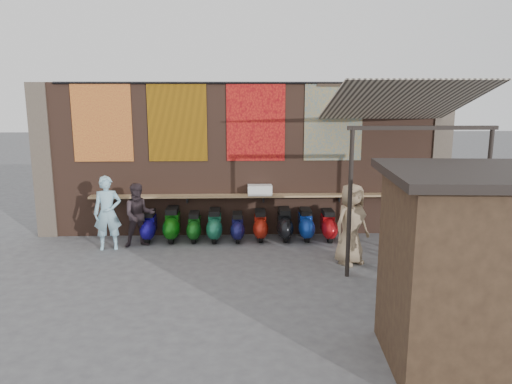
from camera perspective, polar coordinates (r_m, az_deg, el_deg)
ground at (r=11.05m, az=-1.15°, el=-8.59°), size 70.00×70.00×0.00m
brick_wall at (r=13.19m, az=-1.36°, el=3.73°), size 10.00×0.40×4.00m
pier_left at (r=14.13m, az=-22.99°, el=3.33°), size 0.50×0.50×4.00m
pier_right at (r=14.23m, az=20.11°, el=3.60°), size 0.50×0.50×4.00m
eating_counter at (r=12.99m, az=-1.33°, el=-0.44°), size 8.00×0.32×0.05m
shelf_box at (r=12.93m, az=0.44°, el=0.23°), size 0.63×0.32×0.26m
tapestry_redgold at (r=13.33m, az=-17.19°, el=7.62°), size 1.50×0.02×2.00m
tapestry_sun at (r=12.96m, az=-8.98°, el=7.89°), size 1.50×0.02×2.00m
tapestry_orange at (r=12.88m, az=-0.03°, el=8.01°), size 1.50×0.02×2.00m
tapestry_multi at (r=13.10m, az=8.84°, el=7.93°), size 1.50×0.02×2.00m
hang_rail at (r=12.83m, az=-1.39°, el=12.37°), size 9.50×0.06×0.06m
scooter_stool_0 at (r=13.09m, az=-12.13°, el=-3.84°), size 0.36×0.80×0.76m
scooter_stool_1 at (r=12.98m, az=-9.54°, el=-3.68°), size 0.40×0.89×0.85m
scooter_stool_2 at (r=12.91m, az=-7.06°, el=-3.97°), size 0.35×0.77×0.73m
scooter_stool_3 at (r=12.85m, az=-4.74°, el=-3.82°), size 0.38×0.84×0.80m
scooter_stool_4 at (r=12.81m, az=-2.13°, el=-4.03°), size 0.34×0.75×0.71m
scooter_stool_5 at (r=12.89m, az=0.49°, el=-3.83°), size 0.36×0.80×0.76m
scooter_stool_6 at (r=12.92m, az=3.27°, el=-3.69°), size 0.38×0.85×0.81m
scooter_stool_7 at (r=12.96m, az=5.70°, el=-3.72°), size 0.38×0.84×0.79m
scooter_stool_8 at (r=12.99m, az=8.26°, el=-3.79°), size 0.37×0.81×0.77m
diner_left at (r=12.53m, az=-16.60°, el=-2.32°), size 0.71×0.52×1.80m
diner_right at (r=12.58m, az=-13.22°, el=-2.59°), size 0.92×0.81×1.59m
shopper_navy at (r=11.42m, az=18.90°, el=-4.25°), size 0.97×0.95×1.64m
shopper_grey at (r=10.54m, az=17.84°, el=-5.02°), size 1.27×0.89×1.80m
shopper_tan at (r=11.22m, az=10.83°, el=-3.61°), size 1.06×0.95×1.82m
market_stall at (r=7.59m, az=24.54°, el=-8.60°), size 2.59×2.01×2.68m
stall_roof at (r=7.25m, az=25.48°, el=1.86°), size 2.90×2.30×0.12m
stall_sign at (r=8.27m, az=22.37°, el=-2.42°), size 1.20×0.12×0.50m
stall_shelf at (r=8.54m, az=21.86°, el=-8.71°), size 2.06×0.23×0.06m
awning_canvas at (r=11.84m, az=16.16°, el=9.89°), size 3.20×3.28×0.97m
awning_ledger at (r=13.36m, az=14.13°, el=11.87°), size 3.30×0.08×0.12m
awning_header at (r=10.45m, az=18.55°, el=6.97°), size 3.00×0.08×0.08m
awning_post_left at (r=10.27m, az=10.66°, el=-1.34°), size 0.09×0.09×3.10m
awning_post_right at (r=11.22m, az=24.75°, el=-1.13°), size 0.09×0.09×3.10m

